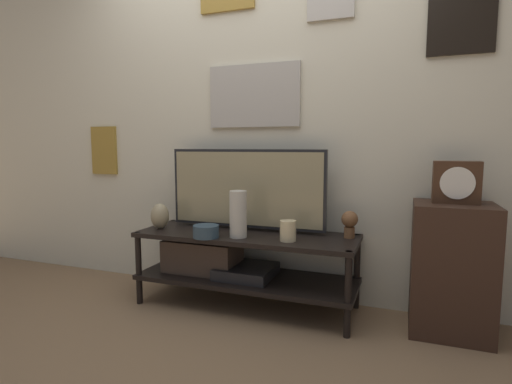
% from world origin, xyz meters
% --- Properties ---
extents(ground_plane, '(12.00, 12.00, 0.00)m').
position_xyz_m(ground_plane, '(0.00, 0.00, 0.00)').
color(ground_plane, '#846647').
extents(wall_back, '(6.40, 0.08, 2.70)m').
position_xyz_m(wall_back, '(0.00, 0.58, 1.36)').
color(wall_back, beige).
rests_on(wall_back, ground_plane).
extents(media_console, '(1.44, 0.49, 0.49)m').
position_xyz_m(media_console, '(-0.11, 0.29, 0.31)').
color(media_console, black).
rests_on(media_console, ground_plane).
extents(television, '(1.09, 0.05, 0.55)m').
position_xyz_m(television, '(-0.04, 0.39, 0.77)').
color(television, black).
rests_on(television, media_console).
extents(vase_wide_bowl, '(0.16, 0.16, 0.08)m').
position_xyz_m(vase_wide_bowl, '(-0.19, 0.09, 0.53)').
color(vase_wide_bowl, '#2D4251').
rests_on(vase_wide_bowl, media_console).
extents(vase_urn_stoneware, '(0.12, 0.13, 0.18)m').
position_xyz_m(vase_urn_stoneware, '(-0.61, 0.22, 0.58)').
color(vase_urn_stoneware, tan).
rests_on(vase_urn_stoneware, media_console).
extents(vase_tall_ceramic, '(0.11, 0.11, 0.29)m').
position_xyz_m(vase_tall_ceramic, '(-0.01, 0.17, 0.63)').
color(vase_tall_ceramic, beige).
rests_on(vase_tall_ceramic, media_console).
extents(candle_jar, '(0.10, 0.10, 0.12)m').
position_xyz_m(candle_jar, '(0.31, 0.18, 0.55)').
color(candle_jar, beige).
rests_on(candle_jar, media_console).
extents(decorative_bust, '(0.10, 0.10, 0.17)m').
position_xyz_m(decorative_bust, '(0.65, 0.40, 0.59)').
color(decorative_bust, brown).
rests_on(decorative_bust, media_console).
extents(side_table, '(0.43, 0.38, 0.74)m').
position_xyz_m(side_table, '(1.22, 0.34, 0.37)').
color(side_table, '#382319').
rests_on(side_table, ground_plane).
extents(mantel_clock, '(0.24, 0.11, 0.23)m').
position_xyz_m(mantel_clock, '(1.22, 0.36, 0.86)').
color(mantel_clock, '#422819').
rests_on(mantel_clock, side_table).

